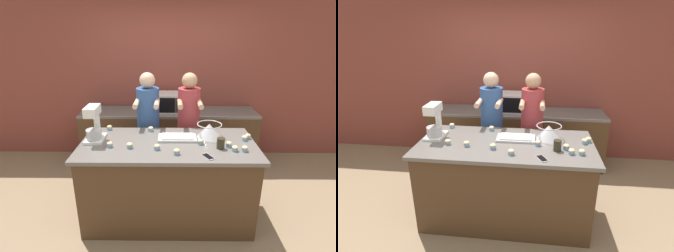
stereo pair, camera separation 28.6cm
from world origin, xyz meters
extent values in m
plane|color=#937A5B|center=(0.00, 0.00, 0.00)|extent=(16.00, 16.00, 0.00)
cube|color=brown|center=(0.00, 1.74, 1.35)|extent=(10.00, 0.06, 2.70)
cube|color=#4C331E|center=(0.00, 0.00, 0.46)|extent=(1.85, 0.88, 0.91)
cube|color=#66605B|center=(0.00, 0.00, 0.93)|extent=(1.93, 0.94, 0.04)
cube|color=#4C331E|center=(0.00, 1.39, 0.43)|extent=(2.80, 0.60, 0.85)
cube|color=#66605B|center=(0.00, 1.39, 0.87)|extent=(2.80, 0.60, 0.04)
cylinder|color=#232328|center=(-0.27, 0.72, 0.44)|extent=(0.24, 0.24, 0.87)
cylinder|color=#335693|center=(-0.27, 0.72, 1.14)|extent=(0.30, 0.30, 0.54)
sphere|color=#DBB293|center=(-0.27, 0.72, 1.51)|extent=(0.20, 0.20, 0.20)
cylinder|color=#DBB293|center=(-0.40, 0.55, 1.25)|extent=(0.06, 0.34, 0.06)
cylinder|color=#DBB293|center=(-0.15, 0.55, 1.25)|extent=(0.06, 0.34, 0.06)
cylinder|color=brown|center=(0.27, 0.72, 0.43)|extent=(0.23, 0.23, 0.86)
cylinder|color=#A8383D|center=(0.27, 0.72, 1.14)|extent=(0.29, 0.29, 0.54)
sphere|color=tan|center=(0.27, 0.72, 1.51)|extent=(0.20, 0.20, 0.20)
cylinder|color=tan|center=(0.15, 0.55, 1.25)|extent=(0.06, 0.34, 0.06)
cylinder|color=tan|center=(0.40, 0.55, 1.25)|extent=(0.06, 0.34, 0.06)
cube|color=white|center=(-0.82, 0.07, 0.97)|extent=(0.20, 0.30, 0.03)
cylinder|color=white|center=(-0.82, 0.18, 1.12)|extent=(0.07, 0.07, 0.27)
cube|color=white|center=(-0.82, 0.05, 1.30)|extent=(0.13, 0.26, 0.10)
cylinder|color=#BCBCC1|center=(-0.82, 0.03, 1.04)|extent=(0.17, 0.17, 0.11)
cone|color=#BCBCC1|center=(0.47, 0.18, 1.03)|extent=(0.28, 0.28, 0.16)
torus|color=#BCBCC1|center=(0.47, 0.18, 1.11)|extent=(0.29, 0.29, 0.01)
cube|color=#BCBCC1|center=(0.11, 0.11, 0.96)|extent=(0.43, 0.23, 0.02)
cube|color=white|center=(0.11, 0.11, 0.98)|extent=(0.36, 0.19, 0.02)
cube|color=silver|center=(-0.04, 1.39, 1.04)|extent=(0.52, 0.38, 0.29)
cube|color=black|center=(-0.08, 1.20, 1.04)|extent=(0.36, 0.01, 0.23)
cube|color=#2D2D2D|center=(0.15, 1.20, 1.04)|extent=(0.10, 0.01, 0.23)
cube|color=silver|center=(0.39, -0.34, 0.96)|extent=(0.13, 0.16, 0.01)
cube|color=black|center=(0.39, -0.34, 0.96)|extent=(0.12, 0.14, 0.00)
cylinder|color=#332D1E|center=(0.55, -0.14, 1.01)|extent=(0.08, 0.08, 0.12)
cylinder|color=#759EC6|center=(0.86, 0.07, 0.97)|extent=(0.06, 0.06, 0.03)
ellipsoid|color=beige|center=(0.86, 0.07, 0.99)|extent=(0.06, 0.06, 0.04)
cylinder|color=#759EC6|center=(-0.11, -0.18, 0.97)|extent=(0.06, 0.06, 0.03)
ellipsoid|color=beige|center=(-0.11, -0.18, 0.99)|extent=(0.06, 0.06, 0.04)
cylinder|color=#759EC6|center=(0.79, -0.21, 0.97)|extent=(0.06, 0.06, 0.03)
ellipsoid|color=beige|center=(0.79, -0.21, 0.99)|extent=(0.06, 0.06, 0.04)
cylinder|color=#759EC6|center=(0.35, -0.04, 0.97)|extent=(0.06, 0.06, 0.03)
ellipsoid|color=beige|center=(0.35, -0.04, 0.99)|extent=(0.06, 0.06, 0.04)
cylinder|color=#759EC6|center=(-0.73, 0.39, 0.97)|extent=(0.06, 0.06, 0.03)
ellipsoid|color=beige|center=(-0.73, 0.39, 0.99)|extent=(0.06, 0.06, 0.04)
cylinder|color=#759EC6|center=(-0.21, 0.35, 0.97)|extent=(0.06, 0.06, 0.03)
ellipsoid|color=beige|center=(-0.21, 0.35, 0.99)|extent=(0.06, 0.06, 0.04)
cylinder|color=#759EC6|center=(0.69, -0.20, 0.97)|extent=(0.06, 0.06, 0.03)
ellipsoid|color=beige|center=(0.69, -0.20, 0.99)|extent=(0.06, 0.06, 0.04)
cylinder|color=#759EC6|center=(-0.40, -0.14, 0.97)|extent=(0.06, 0.06, 0.03)
ellipsoid|color=beige|center=(-0.40, -0.14, 0.99)|extent=(0.06, 0.06, 0.04)
cylinder|color=#759EC6|center=(0.09, -0.28, 0.97)|extent=(0.06, 0.06, 0.03)
ellipsoid|color=beige|center=(0.09, -0.28, 0.99)|extent=(0.06, 0.06, 0.04)
cylinder|color=#759EC6|center=(-0.62, -0.12, 0.97)|extent=(0.06, 0.06, 0.03)
ellipsoid|color=beige|center=(-0.62, -0.12, 0.99)|extent=(0.06, 0.06, 0.04)
cylinder|color=#759EC6|center=(0.91, 0.12, 0.97)|extent=(0.06, 0.06, 0.03)
ellipsoid|color=beige|center=(0.91, 0.12, 0.99)|extent=(0.06, 0.06, 0.04)
cylinder|color=#759EC6|center=(0.65, -0.10, 0.97)|extent=(0.06, 0.06, 0.03)
ellipsoid|color=beige|center=(0.65, -0.10, 0.99)|extent=(0.06, 0.06, 0.04)
camera|label=1|loc=(0.03, -2.64, 2.12)|focal=28.00mm
camera|label=2|loc=(0.32, -2.62, 2.12)|focal=28.00mm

